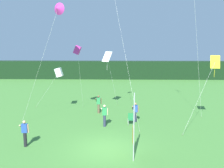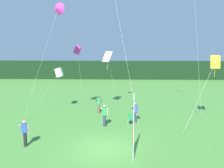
{
  "view_description": "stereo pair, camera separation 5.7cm",
  "coord_description": "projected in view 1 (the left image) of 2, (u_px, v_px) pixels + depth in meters",
  "views": [
    {
      "loc": [
        0.82,
        -14.65,
        6.81
      ],
      "look_at": [
        0.38,
        3.21,
        3.58
      ],
      "focal_mm": 39.63,
      "sensor_mm": 36.0,
      "label": 1
    },
    {
      "loc": [
        0.88,
        -14.65,
        6.81
      ],
      "look_at": [
        0.38,
        3.21,
        3.58
      ],
      "focal_mm": 39.63,
      "sensor_mm": 36.0,
      "label": 2
    }
  ],
  "objects": [
    {
      "name": "kite_white_diamond_5",
      "position": [
        107.0,
        58.0,
        23.28
      ],
      "size": [
        1.54,
        2.38,
        5.69
      ],
      "color": "brown",
      "rests_on": "ground"
    },
    {
      "name": "person_near_banner",
      "position": [
        135.0,
        112.0,
        20.56
      ],
      "size": [
        0.55,
        0.48,
        1.66
      ],
      "color": "#2D334C",
      "rests_on": "ground"
    },
    {
      "name": "folding_chair",
      "position": [
        131.0,
        118.0,
        20.07
      ],
      "size": [
        0.51,
        0.51,
        0.89
      ],
      "color": "#BCBCC1",
      "rests_on": "ground"
    },
    {
      "name": "kite_magenta_box_6",
      "position": [
        77.0,
        50.0,
        22.51
      ],
      "size": [
        0.77,
        2.23,
        6.3
      ],
      "color": "brown",
      "rests_on": "ground"
    },
    {
      "name": "person_mid_field",
      "position": [
        25.0,
        133.0,
        15.8
      ],
      "size": [
        0.55,
        0.48,
        1.75
      ],
      "color": "black",
      "rests_on": "ground"
    },
    {
      "name": "kite_yellow_diamond_3",
      "position": [
        214.0,
        64.0,
        19.11
      ],
      "size": [
        3.29,
        2.54,
        5.6
      ],
      "color": "brown",
      "rests_on": "ground"
    },
    {
      "name": "person_far_right",
      "position": [
        105.0,
        115.0,
        19.45
      ],
      "size": [
        0.55,
        0.48,
        1.78
      ],
      "color": "#2D334C",
      "rests_on": "ground"
    },
    {
      "name": "distant_treeline",
      "position": [
        113.0,
        70.0,
        43.47
      ],
      "size": [
        80.0,
        2.4,
        3.05
      ],
      "primitive_type": "cube",
      "color": "black",
      "rests_on": "ground"
    },
    {
      "name": "person_far_left",
      "position": [
        99.0,
        104.0,
        23.02
      ],
      "size": [
        0.55,
        0.48,
        1.7
      ],
      "color": "brown",
      "rests_on": "ground"
    },
    {
      "name": "banner_flag",
      "position": [
        134.0,
        127.0,
        14.02
      ],
      "size": [
        0.06,
        1.03,
        3.97
      ],
      "color": "#B7B7BC",
      "rests_on": "ground"
    },
    {
      "name": "ground_plane",
      "position": [
        105.0,
        149.0,
        15.64
      ],
      "size": [
        120.0,
        120.0,
        0.0
      ],
      "primitive_type": "plane",
      "color": "#478438"
    },
    {
      "name": "kite_magenta_delta_4",
      "position": [
        58.0,
        9.0,
        18.35
      ],
      "size": [
        3.97,
        0.76,
        9.54
      ],
      "color": "brown",
      "rests_on": "ground"
    },
    {
      "name": "kite_white_box_0",
      "position": [
        59.0,
        72.0,
        22.86
      ],
      "size": [
        3.27,
        1.89,
        4.27
      ],
      "color": "brown",
      "rests_on": "ground"
    }
  ]
}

